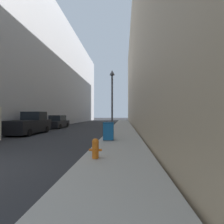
% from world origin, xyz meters
% --- Properties ---
extents(sidewalk_right, '(2.90, 60.00, 0.14)m').
position_xyz_m(sidewalk_right, '(5.62, 18.00, 0.07)').
color(sidewalk_right, '#ADA89E').
rests_on(sidewalk_right, ground).
extents(building_left_glass, '(12.00, 60.00, 19.60)m').
position_xyz_m(building_left_glass, '(-10.74, 26.00, 9.80)').
color(building_left_glass, '#BCBCC1').
rests_on(building_left_glass, ground).
extents(building_right_stone, '(12.00, 60.00, 20.80)m').
position_xyz_m(building_right_stone, '(13.17, 26.00, 10.40)').
color(building_right_stone, tan).
rests_on(building_right_stone, ground).
extents(fire_hydrant, '(0.50, 0.38, 0.76)m').
position_xyz_m(fire_hydrant, '(4.75, 2.08, 0.55)').
color(fire_hydrant, orange).
rests_on(fire_hydrant, sidewalk_right).
extents(trash_bin, '(0.68, 0.72, 1.19)m').
position_xyz_m(trash_bin, '(4.82, 6.97, 0.76)').
color(trash_bin, '#19609E').
rests_on(trash_bin, sidewalk_right).
extents(lamppost, '(0.45, 0.45, 5.61)m').
position_xyz_m(lamppost, '(4.81, 10.58, 3.55)').
color(lamppost, '#4C4C51').
rests_on(lamppost, sidewalk_right).
extents(pickup_truck, '(2.12, 5.37, 2.13)m').
position_xyz_m(pickup_truck, '(-3.11, 11.43, 0.90)').
color(pickup_truck, black).
rests_on(pickup_truck, ground).
extents(parked_sedan_near, '(1.91, 4.62, 1.76)m').
position_xyz_m(parked_sedan_near, '(-3.26, 18.77, 0.80)').
color(parked_sedan_near, black).
rests_on(parked_sedan_near, ground).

